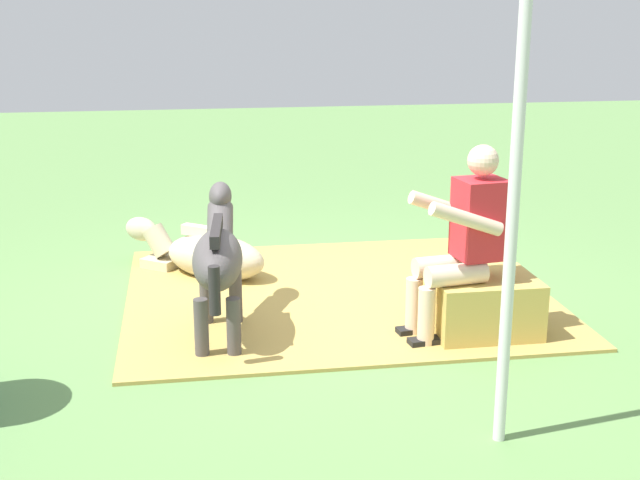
# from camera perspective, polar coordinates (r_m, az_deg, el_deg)

# --- Properties ---
(ground_plane) EXTENTS (24.00, 24.00, 0.00)m
(ground_plane) POSITION_cam_1_polar(r_m,az_deg,el_deg) (6.20, -1.06, -4.69)
(ground_plane) COLOR #608C4C
(hay_patch) EXTENTS (3.14, 2.70, 0.02)m
(hay_patch) POSITION_cam_1_polar(r_m,az_deg,el_deg) (6.49, 1.13, -3.63)
(hay_patch) COLOR tan
(hay_patch) RESTS_ON ground
(hay_bale) EXTENTS (0.68, 0.55, 0.40)m
(hay_bale) POSITION_cam_1_polar(r_m,az_deg,el_deg) (5.80, 10.79, -4.33)
(hay_bale) COLOR tan
(hay_bale) RESTS_ON ground
(person_seated) EXTENTS (0.69, 0.48, 1.28)m
(person_seated) POSITION_cam_1_polar(r_m,az_deg,el_deg) (5.58, 9.58, 0.25)
(person_seated) COLOR beige
(person_seated) RESTS_ON ground
(pony_standing) EXTENTS (0.39, 1.35, 0.92)m
(pony_standing) POSITION_cam_1_polar(r_m,az_deg,el_deg) (5.60, -6.81, -1.04)
(pony_standing) COLOR #4C4747
(pony_standing) RESTS_ON ground
(pony_lying) EXTENTS (1.23, 1.02, 0.42)m
(pony_lying) POSITION_cam_1_polar(r_m,az_deg,el_deg) (6.93, -7.66, -0.95)
(pony_lying) COLOR beige
(pony_lying) RESTS_ON ground
(tent_pole_left) EXTENTS (0.06, 0.06, 2.38)m
(tent_pole_left) POSITION_cam_1_polar(r_m,az_deg,el_deg) (4.14, 12.73, 1.78)
(tent_pole_left) COLOR silver
(tent_pole_left) RESTS_ON ground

